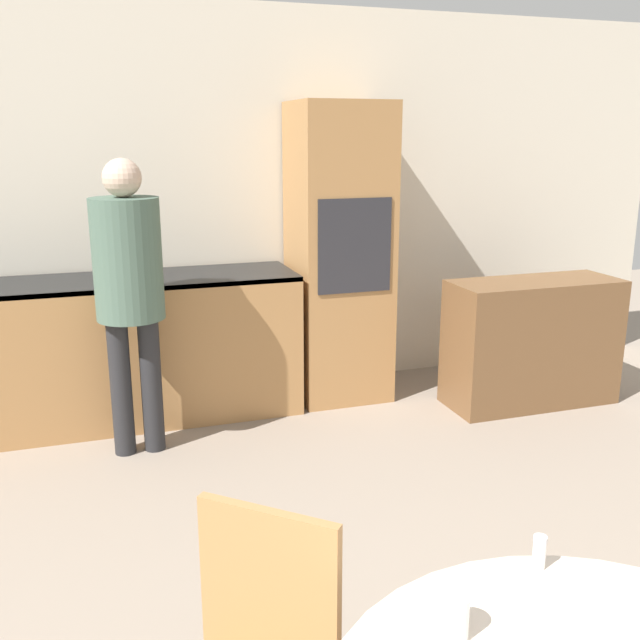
{
  "coord_description": "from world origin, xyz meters",
  "views": [
    {
      "loc": [
        -0.81,
        0.36,
        1.78
      ],
      "look_at": [
        0.01,
        2.84,
        1.1
      ],
      "focal_mm": 40.0,
      "sensor_mm": 36.0,
      "label": 1
    }
  ],
  "objects_px": {
    "sideboard": "(532,342)",
    "person_standing": "(129,278)",
    "cup": "(452,616)",
    "oven_unit": "(339,254)"
  },
  "relations": [
    {
      "from": "oven_unit",
      "to": "cup",
      "type": "bearing_deg",
      "value": -105.79
    },
    {
      "from": "cup",
      "to": "sideboard",
      "type": "bearing_deg",
      "value": 52.54
    },
    {
      "from": "person_standing",
      "to": "cup",
      "type": "xyz_separation_m",
      "value": [
        0.47,
        -2.79,
        -0.23
      ]
    },
    {
      "from": "sideboard",
      "to": "person_standing",
      "type": "xyz_separation_m",
      "value": [
        -2.58,
        0.03,
        0.6
      ]
    },
    {
      "from": "oven_unit",
      "to": "sideboard",
      "type": "distance_m",
      "value": 1.42
    },
    {
      "from": "person_standing",
      "to": "cup",
      "type": "bearing_deg",
      "value": -80.54
    },
    {
      "from": "sideboard",
      "to": "person_standing",
      "type": "distance_m",
      "value": 2.65
    },
    {
      "from": "oven_unit",
      "to": "cup",
      "type": "xyz_separation_m",
      "value": [
        -0.94,
        -3.33,
        -0.2
      ]
    },
    {
      "from": "oven_unit",
      "to": "person_standing",
      "type": "height_order",
      "value": "oven_unit"
    },
    {
      "from": "cup",
      "to": "person_standing",
      "type": "bearing_deg",
      "value": 99.46
    }
  ]
}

